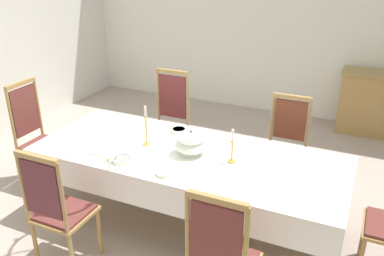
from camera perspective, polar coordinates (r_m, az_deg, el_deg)
ground at (r=4.22m, az=-0.16°, el=-12.54°), size 6.49×6.49×0.04m
dining_table at (r=3.78m, az=-0.64°, el=-4.46°), size 2.85×1.13×0.76m
tablecloth at (r=3.78m, az=-0.65°, el=-4.31°), size 2.87×1.15×0.29m
chair_south_a at (r=3.51m, az=-18.27°, el=-10.59°), size 0.44×0.42×1.11m
chair_north_a at (r=4.90m, az=-3.28°, el=1.05°), size 0.44×0.42×1.18m
chair_north_b at (r=4.48m, az=12.90°, el=-2.29°), size 0.44×0.42×1.08m
chair_head_west at (r=4.82m, az=-20.81°, el=-0.91°), size 0.42×0.44×1.19m
soup_tureen at (r=3.69m, az=-0.14°, el=-2.03°), size 0.30×0.30×0.23m
candlestick_west at (r=3.86m, az=-6.42°, el=-0.14°), size 0.07×0.07×0.39m
candlestick_east at (r=3.55m, az=5.61°, el=-3.02°), size 0.07×0.07×0.31m
bowl_near_left at (r=4.16m, az=-1.86°, el=-0.29°), size 0.16×0.16×0.04m
bowl_near_right at (r=3.65m, az=-9.66°, el=-4.33°), size 0.18×0.18×0.04m
bowl_far_left at (r=3.40m, az=-3.71°, el=-6.24°), size 0.15×0.15×0.04m
spoon_primary at (r=4.24m, az=-3.09°, el=-0.11°), size 0.06×0.17×0.01m
spoon_secondary at (r=3.73m, az=-10.89°, el=-4.02°), size 0.06×0.17×0.01m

